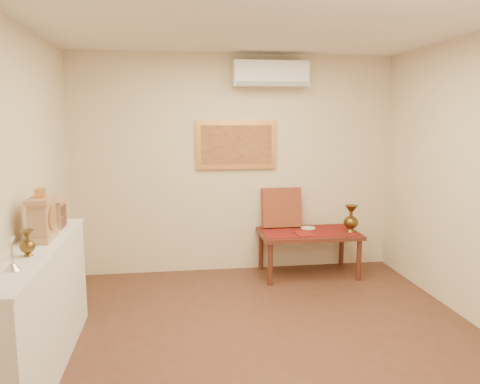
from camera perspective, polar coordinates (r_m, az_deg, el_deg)
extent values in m
plane|color=brown|center=(4.10, 4.04, -19.11)|extent=(4.50, 4.50, 0.00)
plane|color=silver|center=(3.69, 4.53, 21.01)|extent=(4.50, 4.50, 0.00)
cube|color=beige|center=(5.86, -0.49, 3.36)|extent=(4.00, 0.02, 2.70)
cube|color=beige|center=(1.61, 22.30, -12.95)|extent=(4.00, 0.02, 2.70)
cube|color=beige|center=(3.78, -26.88, -0.82)|extent=(0.02, 4.50, 2.70)
cube|color=maroon|center=(5.82, 8.38, -4.75)|extent=(1.14, 0.59, 0.01)
cylinder|color=silver|center=(5.94, 8.29, -4.36)|extent=(0.18, 0.18, 0.01)
cube|color=maroon|center=(5.64, 7.74, -5.07)|extent=(0.20, 0.27, 0.01)
cube|color=maroon|center=(5.94, 5.09, -1.89)|extent=(0.50, 0.20, 0.51)
cube|color=white|center=(3.96, -23.48, -13.36)|extent=(0.35, 2.00, 0.95)
cube|color=white|center=(3.80, -23.95, -6.50)|extent=(0.37, 2.02, 0.03)
cube|color=tan|center=(4.01, -22.86, -5.05)|extent=(0.16, 0.36, 0.05)
cube|color=tan|center=(3.98, -22.99, -2.95)|extent=(0.14, 0.30, 0.25)
cylinder|color=beige|center=(3.96, -21.94, -2.94)|extent=(0.01, 0.17, 0.17)
cylinder|color=#CE8742|center=(3.96, -21.87, -2.94)|extent=(0.01, 0.19, 0.19)
cube|color=tan|center=(3.96, -23.12, -0.89)|extent=(0.17, 0.34, 0.04)
cube|color=#CE8742|center=(3.95, -23.17, -0.11)|extent=(0.06, 0.11, 0.07)
cube|color=tan|center=(4.37, -21.66, -2.72)|extent=(0.15, 0.20, 0.22)
cube|color=#532319|center=(4.36, -20.63, -3.35)|extent=(0.01, 0.17, 0.09)
cube|color=#532319|center=(4.34, -20.71, -2.06)|extent=(0.01, 0.17, 0.09)
cube|color=tan|center=(4.35, -21.75, -1.15)|extent=(0.16, 0.21, 0.02)
cube|color=#532319|center=(5.82, 8.37, -5.03)|extent=(1.20, 0.70, 0.05)
cylinder|color=#532319|center=(5.50, 3.71, -8.78)|extent=(0.06, 0.06, 0.50)
cylinder|color=#532319|center=(5.81, 14.29, -8.06)|extent=(0.06, 0.06, 0.50)
cylinder|color=#532319|center=(6.04, 2.56, -7.12)|extent=(0.06, 0.06, 0.50)
cylinder|color=#532319|center=(6.33, 12.28, -6.57)|extent=(0.06, 0.06, 0.50)
cube|color=#CE8742|center=(5.82, -0.46, 5.78)|extent=(1.00, 0.05, 0.60)
cube|color=#A46539|center=(5.79, -0.42, 5.77)|extent=(0.88, 0.01, 0.48)
cube|color=white|center=(5.79, 3.72, 14.17)|extent=(0.90, 0.24, 0.30)
cube|color=gray|center=(5.67, 3.96, 13.06)|extent=(0.86, 0.02, 0.05)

